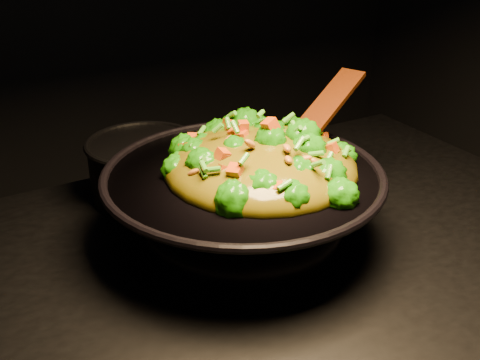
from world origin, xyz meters
TOP-DOWN VIEW (x-y plane):
  - wok at (-0.02, 0.09)m, footprint 0.54×0.54m
  - stir_fry at (0.01, 0.09)m, footprint 0.33×0.33m
  - spatula at (0.12, 0.11)m, footprint 0.29×0.16m
  - back_pot at (-0.10, 0.32)m, footprint 0.22×0.22m

SIDE VIEW (x-z plane):
  - back_pot at x=-0.10m, z-range 0.90..1.02m
  - wok at x=-0.02m, z-range 0.90..1.02m
  - spatula at x=0.12m, z-range 1.01..1.14m
  - stir_fry at x=0.01m, z-range 1.02..1.13m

